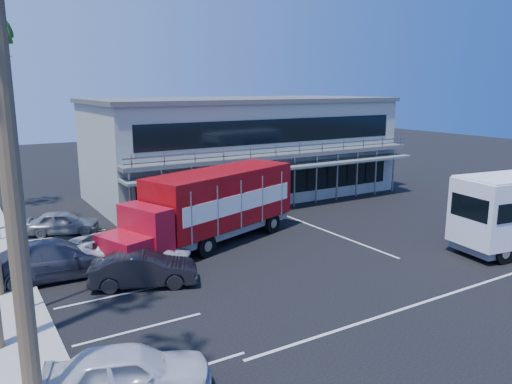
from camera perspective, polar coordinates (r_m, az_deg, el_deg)
ground at (r=25.20m, az=9.59°, el=-7.01°), size 120.00×120.00×0.00m
building at (r=38.07m, az=-1.63°, el=5.22°), size 22.40×12.00×7.30m
light_pole_near at (r=19.27m, az=-26.06°, el=-0.10°), size 0.50×0.25×8.09m
red_truck at (r=25.88m, az=-5.16°, el=-1.51°), size 11.62×6.29×3.84m
parked_car_a at (r=14.35m, az=-14.37°, el=-19.38°), size 4.70×3.04×1.49m
parked_car_b at (r=21.37m, az=-12.69°, el=-8.61°), size 4.62×3.05×1.44m
parked_car_c at (r=23.71m, az=-14.54°, el=-6.40°), size 6.39×4.69×1.61m
parked_car_d at (r=23.34m, az=-21.85°, el=-7.13°), size 5.81×2.51×1.66m
parked_car_e at (r=30.01m, az=-21.19°, el=-3.27°), size 4.18×2.83×1.32m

